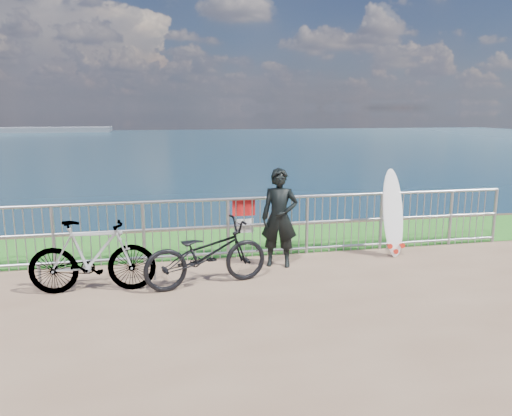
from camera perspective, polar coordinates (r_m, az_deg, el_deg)
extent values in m
plane|color=#267620|center=(10.36, -1.36, -3.76)|extent=(120.00, 120.00, 0.00)
cube|color=brown|center=(12.34, -2.34, -13.63)|extent=(120.00, 0.30, 5.00)
plane|color=#183548|center=(97.46, -10.73, 6.63)|extent=(260.00, 260.00, 0.00)
cylinder|color=#93969B|center=(9.07, -0.14, 1.12)|extent=(10.00, 0.06, 0.06)
cylinder|color=#93969B|center=(9.17, -0.13, -1.92)|extent=(10.00, 0.05, 0.05)
cylinder|color=#93969B|center=(9.30, -0.13, -4.95)|extent=(10.00, 0.05, 0.05)
cylinder|color=#93969B|center=(9.16, -22.14, -3.14)|extent=(0.06, 0.06, 1.10)
cylinder|color=#93969B|center=(9.01, -12.71, -2.81)|extent=(0.06, 0.06, 1.10)
cylinder|color=#93969B|center=(9.10, -3.22, -2.40)|extent=(0.06, 0.06, 1.10)
cylinder|color=#93969B|center=(9.43, 5.83, -1.95)|extent=(0.06, 0.06, 1.10)
cylinder|color=#93969B|center=(9.98, 14.08, -1.50)|extent=(0.06, 0.06, 1.10)
cylinder|color=#93969B|center=(10.71, 21.33, -1.08)|extent=(0.06, 0.06, 1.10)
cylinder|color=#93969B|center=(11.28, 25.60, -0.82)|extent=(0.06, 0.06, 1.10)
cube|color=red|center=(9.12, -1.41, 0.03)|extent=(0.42, 0.02, 0.30)
cube|color=white|center=(9.12, -1.41, 0.02)|extent=(0.38, 0.01, 0.08)
cube|color=white|center=(9.20, -1.40, -2.05)|extent=(0.36, 0.02, 0.26)
imported|color=black|center=(8.59, 2.70, -1.13)|extent=(0.73, 0.60, 1.71)
ellipsoid|color=white|center=(9.55, 15.39, -0.51)|extent=(0.47, 0.42, 1.63)
cone|color=red|center=(9.52, 14.86, -4.13)|extent=(0.10, 0.18, 0.10)
cone|color=red|center=(9.64, 16.19, -4.02)|extent=(0.10, 0.18, 0.10)
cone|color=red|center=(9.61, 15.49, -4.69)|extent=(0.10, 0.18, 0.10)
imported|color=black|center=(7.74, -5.71, -5.20)|extent=(2.06, 1.08, 1.03)
imported|color=black|center=(7.81, -18.19, -5.28)|extent=(1.86, 0.61, 1.11)
cylinder|color=#93969B|center=(8.20, -17.64, -5.74)|extent=(1.93, 0.05, 0.05)
cylinder|color=#93969B|center=(8.40, -23.47, -7.11)|extent=(0.04, 0.04, 0.37)
cylinder|color=#93969B|center=(8.21, -11.52, -6.78)|extent=(0.04, 0.04, 0.37)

